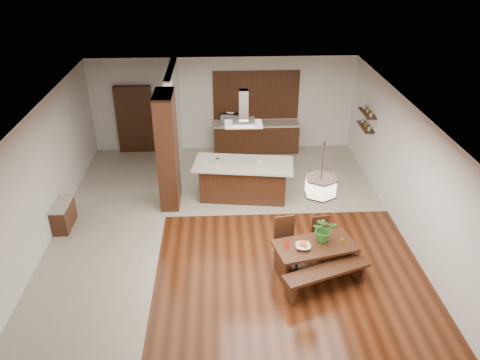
{
  "coord_description": "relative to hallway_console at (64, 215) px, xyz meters",
  "views": [
    {
      "loc": [
        -0.14,
        -9.17,
        6.22
      ],
      "look_at": [
        0.3,
        0.0,
        1.25
      ],
      "focal_mm": 35.0,
      "sensor_mm": 36.0,
      "label": 1
    }
  ],
  "objects": [
    {
      "name": "room_shell",
      "position": [
        3.81,
        -0.2,
        1.75
      ],
      "size": [
        9.0,
        9.04,
        2.92
      ],
      "color": "#361709",
      "rests_on": "ground"
    },
    {
      "name": "tile_hallway",
      "position": [
        1.06,
        -0.2,
        -0.31
      ],
      "size": [
        2.5,
        9.0,
        0.01
      ],
      "primitive_type": "cube",
      "color": "#B4AC96",
      "rests_on": "ground"
    },
    {
      "name": "tile_kitchen",
      "position": [
        5.06,
        2.3,
        -0.31
      ],
      "size": [
        5.5,
        4.0,
        0.01
      ],
      "primitive_type": "cube",
      "color": "#B4AC96",
      "rests_on": "ground"
    },
    {
      "name": "soffit_band",
      "position": [
        3.81,
        -0.2,
        2.57
      ],
      "size": [
        8.0,
        9.0,
        0.02
      ],
      "primitive_type": "cube",
      "color": "#3B1D0E",
      "rests_on": "room_shell"
    },
    {
      "name": "partition_pier",
      "position": [
        2.41,
        1.0,
        1.14
      ],
      "size": [
        0.45,
        1.0,
        2.9
      ],
      "primitive_type": "cube",
      "color": "black",
      "rests_on": "ground"
    },
    {
      "name": "partition_stub",
      "position": [
        2.41,
        3.1,
        1.14
      ],
      "size": [
        0.18,
        2.4,
        2.9
      ],
      "primitive_type": "cube",
      "color": "silver",
      "rests_on": "ground"
    },
    {
      "name": "hallway_console",
      "position": [
        0.0,
        0.0,
        0.0
      ],
      "size": [
        0.37,
        0.88,
        0.63
      ],
      "primitive_type": "cube",
      "color": "black",
      "rests_on": "ground"
    },
    {
      "name": "hallway_doorway",
      "position": [
        1.11,
        4.2,
        0.74
      ],
      "size": [
        1.1,
        0.2,
        2.1
      ],
      "primitive_type": "cube",
      "color": "black",
      "rests_on": "ground"
    },
    {
      "name": "rear_counter",
      "position": [
        4.81,
        4.0,
        0.16
      ],
      "size": [
        2.6,
        0.62,
        0.95
      ],
      "color": "black",
      "rests_on": "ground"
    },
    {
      "name": "kitchen_window",
      "position": [
        4.81,
        4.26,
        1.44
      ],
      "size": [
        2.6,
        0.08,
        1.5
      ],
      "primitive_type": "cube",
      "color": "olive",
      "rests_on": "room_shell"
    },
    {
      "name": "shelf_lower",
      "position": [
        7.68,
        2.4,
        1.08
      ],
      "size": [
        0.26,
        0.9,
        0.04
      ],
      "primitive_type": "cube",
      "color": "black",
      "rests_on": "room_shell"
    },
    {
      "name": "shelf_upper",
      "position": [
        7.68,
        2.4,
        1.49
      ],
      "size": [
        0.26,
        0.9,
        0.04
      ],
      "primitive_type": "cube",
      "color": "black",
      "rests_on": "room_shell"
    },
    {
      "name": "dining_table",
      "position": [
        5.52,
        -1.9,
        0.18
      ],
      "size": [
        1.74,
        1.15,
        0.67
      ],
      "rotation": [
        0.0,
        0.0,
        0.24
      ],
      "color": "black",
      "rests_on": "ground"
    },
    {
      "name": "dining_bench",
      "position": [
        5.66,
        -2.46,
        -0.07
      ],
      "size": [
        1.78,
        0.97,
        0.49
      ],
      "primitive_type": null,
      "rotation": [
        0.0,
        0.0,
        0.36
      ],
      "color": "black",
      "rests_on": "ground"
    },
    {
      "name": "dining_chair_left",
      "position": [
        5.02,
        -1.51,
        0.18
      ],
      "size": [
        0.51,
        0.51,
        0.99
      ],
      "primitive_type": null,
      "rotation": [
        0.0,
        0.0,
        0.18
      ],
      "color": "black",
      "rests_on": "ground"
    },
    {
      "name": "dining_chair_right",
      "position": [
        5.8,
        -1.33,
        0.11
      ],
      "size": [
        0.43,
        0.43,
        0.86
      ],
      "primitive_type": null,
      "rotation": [
        0.0,
        0.0,
        0.13
      ],
      "color": "black",
      "rests_on": "ground"
    },
    {
      "name": "pendant_lantern",
      "position": [
        5.52,
        -1.9,
        1.93
      ],
      "size": [
        0.64,
        0.64,
        1.31
      ],
      "primitive_type": null,
      "color": "#F1E9B8",
      "rests_on": "room_shell"
    },
    {
      "name": "foliage_plant",
      "position": [
        5.71,
        -1.76,
        0.62
      ],
      "size": [
        0.52,
        0.46,
        0.53
      ],
      "primitive_type": "imported",
      "rotation": [
        0.0,
        0.0,
        -0.1
      ],
      "color": "#327125",
      "rests_on": "dining_table"
    },
    {
      "name": "fruit_bowl",
      "position": [
        5.26,
        -2.0,
        0.39
      ],
      "size": [
        0.32,
        0.32,
        0.07
      ],
      "primitive_type": "imported",
      "rotation": [
        0.0,
        0.0,
        -0.09
      ],
      "color": "#BFB3A7",
      "rests_on": "dining_table"
    },
    {
      "name": "napkin_cone",
      "position": [
        4.95,
        -1.92,
        0.46
      ],
      "size": [
        0.14,
        0.14,
        0.21
      ],
      "primitive_type": "cone",
      "rotation": [
        0.0,
        0.0,
        0.01
      ],
      "color": "#B1270C",
      "rests_on": "dining_table"
    },
    {
      "name": "gold_ornament",
      "position": [
        6.07,
        -1.87,
        0.4
      ],
      "size": [
        0.07,
        0.07,
        0.1
      ],
      "primitive_type": "cylinder",
      "rotation": [
        0.0,
        0.0,
        -0.04
      ],
      "color": "gold",
      "rests_on": "dining_table"
    },
    {
      "name": "kitchen_island",
      "position": [
        4.26,
        1.14,
        0.21
      ],
      "size": [
        2.6,
        1.4,
        1.02
      ],
      "rotation": [
        0.0,
        0.0,
        -0.14
      ],
      "color": "black",
      "rests_on": "ground"
    },
    {
      "name": "range_hood",
      "position": [
        4.26,
        1.14,
        2.15
      ],
      "size": [
        0.9,
        0.55,
        0.87
      ],
      "primitive_type": null,
      "color": "silver",
      "rests_on": "room_shell"
    },
    {
      "name": "island_cup",
      "position": [
        4.66,
        1.05,
        0.76
      ],
      "size": [
        0.16,
        0.16,
        0.1
      ],
      "primitive_type": "imported",
      "rotation": [
        0.0,
        0.0,
        -0.33
      ],
      "color": "silver",
      "rests_on": "kitchen_island"
    },
    {
      "name": "microwave",
      "position": [
        4.0,
        4.01,
        0.77
      ],
      "size": [
        0.56,
        0.42,
        0.28
      ],
      "primitive_type": "imported",
      "rotation": [
        0.0,
        0.0,
        -0.17
      ],
      "color": "silver",
      "rests_on": "rear_counter"
    }
  ]
}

